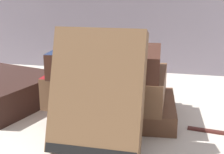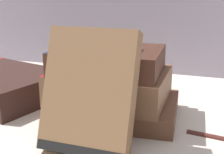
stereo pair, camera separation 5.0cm
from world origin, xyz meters
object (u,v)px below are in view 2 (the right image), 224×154
book_flat_top (106,60)px  reading_glasses (98,85)px  book_flat_bottom (117,107)px  pocket_watch (122,48)px  book_leaning_front (89,96)px  book_side_left (0,84)px  book_flat_middle (108,84)px

book_flat_top → reading_glasses: 0.19m
book_flat_bottom → pocket_watch: bearing=-54.2°
book_flat_bottom → book_flat_top: bearing=-147.3°
book_flat_bottom → reading_glasses: book_flat_bottom is taller
book_leaning_front → pocket_watch: 0.11m
book_flat_bottom → book_side_left: book_side_left is taller
reading_glasses → book_flat_middle: bearing=-63.1°
book_flat_top → book_leaning_front: book_leaning_front is taller
book_flat_top → book_leaning_front: (0.02, -0.11, -0.02)m
book_leaning_front → pocket_watch: bearing=83.7°
book_flat_top → book_leaning_front: 0.11m
book_side_left → book_leaning_front: 0.28m
book_flat_top → pocket_watch: size_ratio=2.86×
pocket_watch → book_flat_bottom: bearing=131.1°
book_flat_middle → reading_glasses: (-0.08, 0.14, -0.05)m
book_leaning_front → reading_glasses: (-0.09, 0.26, -0.07)m
book_flat_bottom → pocket_watch: size_ratio=3.28×
pocket_watch → book_flat_top: bearing=172.6°
book_flat_bottom → book_flat_middle: (-0.02, -0.00, 0.04)m
pocket_watch → book_leaning_front: bearing=-96.3°
reading_glasses → pocket_watch: bearing=-57.1°
book_flat_top → book_side_left: book_flat_top is taller
book_flat_bottom → book_flat_middle: 0.04m
book_flat_middle → reading_glasses: bearing=116.3°
book_flat_top → book_flat_middle: bearing=90.3°
book_flat_middle → book_leaning_front: book_leaning_front is taller
book_leaning_front → book_flat_middle: bearing=98.5°
book_flat_middle → pocket_watch: size_ratio=3.08×
book_flat_bottom → book_side_left: bearing=171.2°
book_flat_middle → book_side_left: (-0.23, 0.02, -0.03)m
book_flat_middle → book_flat_top: book_flat_top is taller
book_side_left → book_flat_bottom: bearing=11.4°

